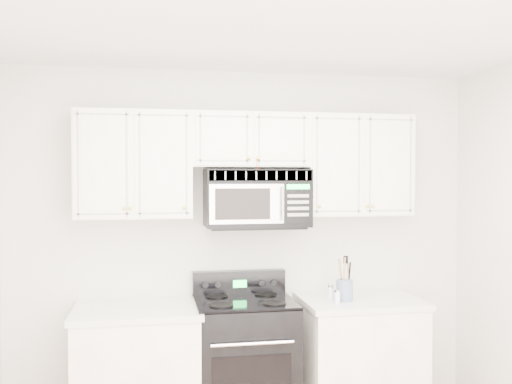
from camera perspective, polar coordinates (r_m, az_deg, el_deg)
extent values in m
cube|color=silver|center=(2.72, 5.23, 18.36)|extent=(3.50, 3.50, 0.01)
cube|color=silver|center=(4.35, -1.08, -5.20)|extent=(3.50, 0.01, 2.60)
cube|color=white|center=(4.18, -11.76, -17.65)|extent=(0.82, 0.63, 0.88)
cube|color=silver|center=(4.05, -11.80, -11.49)|extent=(0.86, 0.65, 0.04)
cube|color=white|center=(4.44, 10.32, -16.47)|extent=(0.82, 0.63, 0.88)
cube|color=silver|center=(4.32, 10.35, -10.66)|extent=(0.86, 0.65, 0.04)
cube|color=black|center=(4.24, -1.15, -17.06)|extent=(0.70, 0.60, 0.92)
cube|color=black|center=(3.96, -0.40, -18.58)|extent=(0.53, 0.01, 0.37)
cylinder|color=silver|center=(3.85, -0.34, -14.93)|extent=(0.55, 0.02, 0.02)
cube|color=black|center=(4.11, -1.15, -10.90)|extent=(0.70, 0.60, 0.02)
cube|color=black|center=(4.34, -1.71, -9.05)|extent=(0.70, 0.08, 0.18)
cube|color=#18D547|center=(4.30, -1.62, -9.16)|extent=(0.10, 0.00, 0.06)
cube|color=white|center=(4.10, -12.11, 2.69)|extent=(0.80, 0.33, 0.75)
cube|color=white|center=(4.37, 9.96, 2.63)|extent=(0.80, 0.33, 0.75)
cube|color=white|center=(4.16, -0.71, 5.19)|extent=(0.84, 0.33, 0.39)
sphere|color=#E2CC4F|center=(3.91, -12.45, -1.58)|extent=(0.03, 0.03, 0.03)
sphere|color=#E2CC4F|center=(3.92, -7.18, -1.56)|extent=(0.03, 0.03, 0.03)
sphere|color=#E2CC4F|center=(4.09, 6.39, -1.42)|extent=(0.03, 0.03, 0.03)
sphere|color=#E2CC4F|center=(4.20, 11.09, -1.36)|extent=(0.03, 0.03, 0.03)
sphere|color=#E2CC4F|center=(3.96, -0.68, 3.41)|extent=(0.03, 0.03, 0.03)
sphere|color=#E2CC4F|center=(3.97, 0.17, 3.41)|extent=(0.03, 0.03, 0.03)
cylinder|color=red|center=(3.97, 0.11, 2.55)|extent=(0.00, 0.00, 0.12)
sphere|color=#E2CC4F|center=(3.97, 0.11, 1.62)|extent=(0.04, 0.04, 0.04)
cube|color=black|center=(4.14, 0.04, -0.59)|extent=(0.75, 0.37, 0.41)
cube|color=#9D9A94|center=(3.96, 0.52, 1.66)|extent=(0.73, 0.01, 0.07)
cube|color=#AAAAAA|center=(3.94, -0.91, -1.20)|extent=(0.52, 0.01, 0.28)
cube|color=black|center=(3.93, -1.33, -1.21)|extent=(0.39, 0.01, 0.22)
cube|color=black|center=(4.02, 4.22, -1.15)|extent=(0.20, 0.01, 0.28)
cube|color=#18D547|center=(4.00, 4.25, 0.53)|extent=(0.16, 0.00, 0.03)
cylinder|color=silver|center=(3.95, 2.70, -1.19)|extent=(0.02, 0.02, 0.24)
cylinder|color=slate|center=(4.20, 8.85, -9.69)|extent=(0.12, 0.12, 0.15)
cylinder|color=olive|center=(4.19, 9.28, -8.66)|extent=(0.01, 0.01, 0.26)
cylinder|color=black|center=(4.20, 8.51, -8.50)|extent=(0.01, 0.01, 0.28)
cylinder|color=olive|center=(4.15, 8.77, -8.49)|extent=(0.01, 0.01, 0.30)
cylinder|color=black|center=(4.19, 9.28, -8.66)|extent=(0.01, 0.01, 0.26)
cylinder|color=olive|center=(4.20, 8.50, -8.50)|extent=(0.01, 0.01, 0.28)
cylinder|color=silver|center=(4.10, 8.13, -10.44)|extent=(0.04, 0.04, 0.08)
cylinder|color=silver|center=(4.09, 8.13, -9.76)|extent=(0.04, 0.04, 0.02)
cylinder|color=silver|center=(4.25, 7.49, -9.96)|extent=(0.04, 0.04, 0.09)
cylinder|color=silver|center=(4.24, 7.49, -9.28)|extent=(0.04, 0.04, 0.02)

